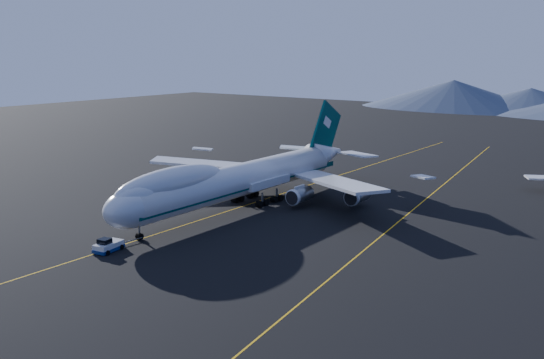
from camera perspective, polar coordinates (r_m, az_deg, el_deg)
The scene contains 5 objects.
ground at distance 121.73m, azimuth -2.98°, elevation -2.61°, with size 500.00×500.00×0.00m, color black.
taxiway_line_main at distance 121.73m, azimuth -2.98°, elevation -2.60°, with size 0.25×220.00×0.01m, color #E9A90D.
taxiway_line_side at distance 114.69m, azimuth 11.99°, elevation -3.77°, with size 0.25×200.00×0.01m, color #E9A90D.
boeing_747 at distance 120.43m, azimuth -3.00°, elevation 0.08°, with size 59.62×72.43×19.37m.
pushback_tug at distance 98.60m, azimuth -15.12°, elevation -6.13°, with size 3.42×5.22×2.13m.
Camera 1 is at (74.74, -91.07, 30.63)m, focal length 40.00 mm.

